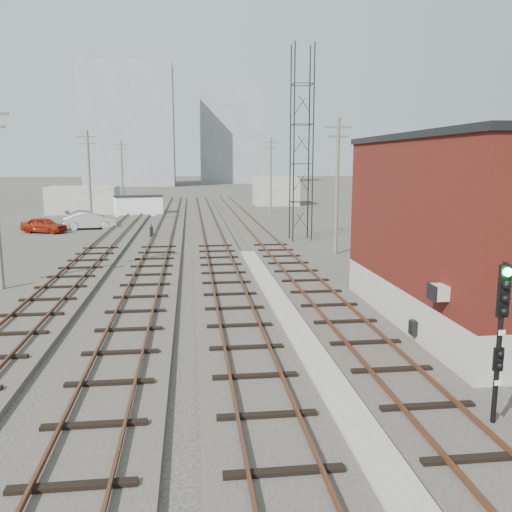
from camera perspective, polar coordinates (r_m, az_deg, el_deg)
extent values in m
plane|color=#282621|center=(67.68, -4.17, 4.67)|extent=(320.00, 320.00, 0.00)
cube|color=#332D28|center=(47.07, 0.12, 2.51)|extent=(3.20, 90.00, 0.20)
cube|color=#4C2816|center=(46.96, -0.75, 2.77)|extent=(0.07, 90.00, 0.12)
cube|color=#4C2816|center=(47.13, 0.98, 2.80)|extent=(0.07, 90.00, 0.12)
cube|color=#332D28|center=(46.75, -4.76, 2.42)|extent=(3.20, 90.00, 0.20)
cube|color=#4C2816|center=(46.70, -5.64, 2.68)|extent=(0.07, 90.00, 0.12)
cube|color=#4C2816|center=(46.75, -3.88, 2.72)|extent=(0.07, 90.00, 0.12)
cube|color=#332D28|center=(46.78, -9.66, 2.32)|extent=(3.20, 90.00, 0.20)
cube|color=#4C2816|center=(46.79, -10.55, 2.58)|extent=(0.07, 90.00, 0.12)
cube|color=#4C2816|center=(46.72, -8.79, 2.62)|extent=(0.07, 90.00, 0.12)
cube|color=#332D28|center=(47.14, -14.53, 2.20)|extent=(3.20, 90.00, 0.20)
cube|color=#4C2816|center=(47.21, -15.40, 2.45)|extent=(0.07, 90.00, 0.12)
cube|color=#4C2816|center=(47.02, -13.67, 2.50)|extent=(0.07, 90.00, 0.12)
cube|color=gray|center=(22.47, 2.86, -5.74)|extent=(0.90, 28.00, 0.26)
cube|color=gray|center=(22.75, 21.48, -4.63)|extent=(6.00, 12.00, 1.50)
cube|color=#5B1F15|center=(22.17, 22.06, 4.17)|extent=(6.00, 12.00, 5.50)
cube|color=black|center=(22.10, 22.55, 11.53)|extent=(6.20, 12.20, 0.25)
cube|color=beige|center=(17.50, 18.66, -3.64)|extent=(0.45, 0.62, 0.45)
cube|color=black|center=(19.76, 16.20, -7.24)|extent=(0.20, 0.35, 0.50)
cylinder|color=black|center=(42.34, 4.01, 11.69)|extent=(0.10, 0.10, 15.00)
cylinder|color=black|center=(42.65, 6.03, 11.64)|extent=(0.10, 0.10, 15.00)
cylinder|color=black|center=(43.82, 3.63, 11.63)|extent=(0.10, 0.10, 15.00)
cylinder|color=black|center=(44.11, 5.59, 11.59)|extent=(0.10, 0.10, 15.00)
cylinder|color=#595147|center=(53.16, -17.13, 7.68)|extent=(0.24, 0.24, 9.00)
cube|color=#595147|center=(53.18, -17.35, 11.88)|extent=(1.80, 0.12, 0.12)
cube|color=#595147|center=(53.16, -17.31, 11.24)|extent=(1.40, 0.12, 0.12)
cylinder|color=#595147|center=(77.89, -13.91, 8.42)|extent=(0.24, 0.24, 9.00)
cube|color=#595147|center=(77.91, -14.03, 11.28)|extent=(1.80, 0.12, 0.12)
cube|color=#595147|center=(77.89, -14.01, 10.84)|extent=(1.40, 0.12, 0.12)
cylinder|color=#595147|center=(36.67, 8.52, 7.18)|extent=(0.24, 0.24, 9.00)
cube|color=#595147|center=(36.69, 8.68, 13.28)|extent=(1.80, 0.12, 0.12)
cube|color=#595147|center=(36.66, 8.65, 12.34)|extent=(1.40, 0.12, 0.12)
cylinder|color=#595147|center=(66.06, 1.56, 8.48)|extent=(0.24, 0.24, 9.00)
cube|color=#595147|center=(66.07, 1.58, 11.86)|extent=(1.80, 0.12, 0.12)
cube|color=#595147|center=(66.05, 1.58, 11.34)|extent=(1.40, 0.12, 0.12)
cube|color=gray|center=(143.36, -13.17, 13.22)|extent=(22.00, 14.00, 30.00)
cube|color=gray|center=(157.86, -2.89, 12.41)|extent=(16.00, 12.00, 26.00)
cube|color=gray|center=(68.68, -17.71, 5.65)|extent=(8.00, 5.00, 3.20)
cube|color=gray|center=(78.39, 2.08, 6.88)|extent=(6.00, 6.00, 4.00)
cube|color=gray|center=(14.39, 23.60, -16.26)|extent=(0.40, 0.40, 0.10)
cylinder|color=black|center=(13.67, 24.17, -8.87)|extent=(0.12, 0.12, 4.00)
cube|color=black|center=(13.30, 24.63, -3.37)|extent=(0.26, 0.10, 1.20)
sphere|color=#0CE533|center=(13.13, 24.98, -1.55)|extent=(0.20, 0.20, 0.20)
sphere|color=black|center=(13.19, 24.88, -2.83)|extent=(0.20, 0.20, 0.20)
sphere|color=black|center=(13.26, 24.79, -4.09)|extent=(0.20, 0.20, 0.20)
sphere|color=black|center=(13.33, 24.69, -5.34)|extent=(0.20, 0.20, 0.20)
cube|color=black|center=(13.73, 24.14, -9.89)|extent=(0.22, 0.09, 0.55)
cube|color=white|center=(13.48, 24.47, -7.36)|extent=(0.16, 0.02, 0.12)
cube|color=white|center=(13.87, 24.11, -12.11)|extent=(0.16, 0.02, 0.12)
cube|color=black|center=(44.34, -10.95, 2.45)|extent=(0.30, 0.30, 0.92)
cylinder|color=black|center=(44.27, -10.97, 3.21)|extent=(0.07, 0.07, 0.28)
cube|color=white|center=(64.20, -12.28, 5.17)|extent=(5.66, 3.34, 2.21)
cube|color=black|center=(64.12, -12.32, 6.20)|extent=(5.87, 3.55, 0.11)
imported|color=maroon|center=(50.90, -21.42, 3.05)|extent=(4.34, 2.96, 1.37)
imported|color=#AEB2B6|center=(52.37, -17.06, 3.56)|extent=(4.88, 2.36, 1.54)
imported|color=slate|center=(58.85, -17.48, 4.03)|extent=(4.20, 1.91, 1.19)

